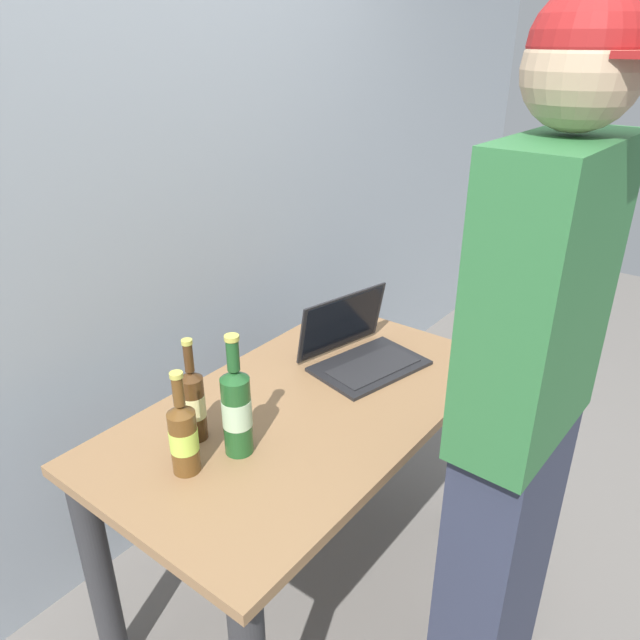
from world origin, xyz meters
The scene contains 8 objects.
ground_plane centered at (0.00, 0.00, 0.00)m, with size 8.00×8.00×0.00m, color slate.
desk centered at (0.00, 0.00, 0.61)m, with size 1.28×0.71×0.77m.
laptop centered at (0.30, 0.02, 0.82)m, with size 0.41×0.36×0.22m.
beer_bottle_brown centered at (-0.28, 0.00, 0.90)m, with size 0.08×0.08×0.34m.
beer_bottle_amber centered at (-0.42, 0.05, 0.88)m, with size 0.07×0.07×0.28m.
beer_bottle_green centered at (-0.31, 0.13, 0.88)m, with size 0.06×0.06×0.30m.
person_figure centered at (0.02, -0.62, 0.97)m, with size 0.44×0.29×1.85m.
back_wall centered at (0.00, 0.70, 1.30)m, with size 6.00×0.10×2.60m, color #99A3AD.
Camera 1 is at (-1.17, -0.94, 1.76)m, focal length 33.51 mm.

